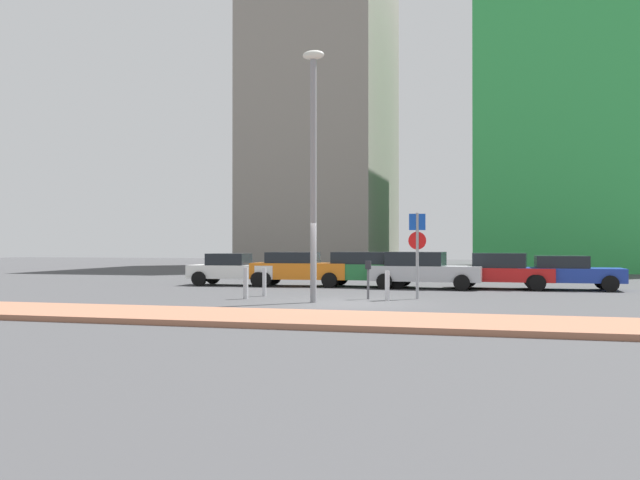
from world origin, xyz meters
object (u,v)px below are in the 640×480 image
(parked_car_red, at_px, (501,270))
(traffic_bollard_far, at_px, (264,282))
(street_lamp, at_px, (313,156))
(parked_car_green, at_px, (366,268))
(parking_meter, at_px, (368,274))
(traffic_bollard_mid, at_px, (246,283))
(traffic_bollard_near, at_px, (387,286))
(parked_car_white, at_px, (233,269))
(parked_car_orange, at_px, (299,268))
(parked_car_silver, at_px, (423,270))
(parked_car_blue, at_px, (567,272))
(parking_sign_post, at_px, (417,245))

(parked_car_red, distance_m, traffic_bollard_far, 10.14)
(parked_car_red, relative_size, street_lamp, 0.54)
(parked_car_green, xyz_separation_m, street_lamp, (-0.17, -8.04, 3.82))
(parking_meter, distance_m, traffic_bollard_mid, 4.11)
(parked_car_red, bearing_deg, traffic_bollard_mid, -138.63)
(traffic_bollard_near, bearing_deg, traffic_bollard_mid, -173.87)
(parked_car_white, bearing_deg, traffic_bollard_near, -38.75)
(parked_car_orange, relative_size, parked_car_silver, 0.92)
(parked_car_silver, relative_size, traffic_bollard_mid, 4.39)
(parked_car_white, relative_size, parked_car_red, 0.95)
(parked_car_blue, height_order, traffic_bollard_mid, parked_car_blue)
(parked_car_red, xyz_separation_m, traffic_bollard_mid, (-8.34, -7.35, -0.23))
(parked_car_blue, xyz_separation_m, parking_meter, (-6.90, -6.43, 0.11))
(parked_car_red, distance_m, traffic_bollard_near, 7.75)
(parked_car_red, height_order, traffic_bollard_mid, parked_car_red)
(parked_car_red, xyz_separation_m, traffic_bollard_near, (-3.64, -6.84, -0.27))
(parking_meter, relative_size, street_lamp, 0.16)
(parked_car_white, height_order, street_lamp, street_lamp)
(traffic_bollard_near, height_order, traffic_bollard_far, traffic_bollard_far)
(parked_car_red, xyz_separation_m, parking_meter, (-4.35, -6.39, 0.08))
(street_lamp, bearing_deg, traffic_bollard_mid, 163.74)
(parking_sign_post, height_order, traffic_bollard_mid, parking_sign_post)
(parked_car_blue, bearing_deg, parking_sign_post, -131.85)
(parked_car_silver, relative_size, traffic_bollard_near, 4.81)
(parked_car_red, relative_size, parking_sign_post, 1.48)
(parking_meter, distance_m, traffic_bollard_near, 0.91)
(parking_sign_post, distance_m, traffic_bollard_far, 5.53)
(parking_meter, distance_m, street_lamp, 4.38)
(parked_car_blue, bearing_deg, street_lamp, -135.73)
(parking_sign_post, relative_size, traffic_bollard_far, 2.89)
(traffic_bollard_far, bearing_deg, parked_car_orange, 94.24)
(parked_car_blue, height_order, traffic_bollard_near, parked_car_blue)
(parked_car_green, bearing_deg, parked_car_blue, 0.59)
(parked_car_orange, bearing_deg, parked_car_blue, 1.77)
(parked_car_orange, xyz_separation_m, traffic_bollard_far, (0.43, -5.74, -0.29))
(parked_car_silver, bearing_deg, parked_car_white, 179.61)
(parked_car_silver, bearing_deg, parked_car_orange, 177.45)
(street_lamp, xyz_separation_m, traffic_bollard_mid, (-2.55, 0.75, -4.08))
(parked_car_white, relative_size, parking_sign_post, 1.40)
(parked_car_orange, height_order, parked_car_silver, parked_car_silver)
(parked_car_white, height_order, parked_car_blue, parked_car_white)
(parked_car_silver, height_order, parked_car_blue, parked_car_silver)
(parked_car_blue, bearing_deg, traffic_bollard_far, -150.36)
(street_lamp, height_order, traffic_bollard_far, street_lamp)
(traffic_bollard_far, bearing_deg, traffic_bollard_near, -10.03)
(parked_car_orange, distance_m, traffic_bollard_near, 8.19)
(street_lamp, bearing_deg, parked_car_green, 88.82)
(traffic_bollard_mid, bearing_deg, parked_car_orange, 91.80)
(parked_car_silver, xyz_separation_m, traffic_bollard_near, (-0.51, -6.29, -0.30))
(parked_car_blue, bearing_deg, parking_meter, -137.02)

